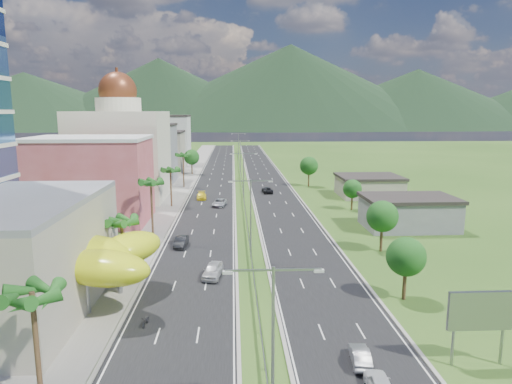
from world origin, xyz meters
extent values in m
plane|color=#2D5119|center=(0.00, 0.00, 0.00)|extent=(500.00, 500.00, 0.00)
cube|color=black|center=(-7.50, 90.00, 0.02)|extent=(11.00, 260.00, 0.04)
cube|color=black|center=(7.50, 90.00, 0.02)|extent=(11.00, 260.00, 0.04)
cube|color=gray|center=(-17.00, 90.00, 0.06)|extent=(7.00, 260.00, 0.12)
cube|color=gray|center=(0.00, 72.00, 0.62)|extent=(0.08, 216.00, 0.28)
cube|color=gray|center=(0.00, 174.00, 0.35)|extent=(0.10, 0.12, 0.70)
cylinder|color=gray|center=(0.00, -25.00, 5.50)|extent=(0.20, 0.20, 11.00)
cube|color=gray|center=(-1.44, -25.00, 10.80)|extent=(2.88, 0.12, 0.12)
cube|color=gray|center=(1.44, -25.00, 10.80)|extent=(2.88, 0.12, 0.12)
cube|color=silver|center=(-2.72, -25.00, 10.70)|extent=(0.60, 0.25, 0.18)
cube|color=silver|center=(2.72, -25.00, 10.70)|extent=(0.60, 0.25, 0.18)
cylinder|color=gray|center=(0.00, 10.00, 5.50)|extent=(0.20, 0.20, 11.00)
cube|color=gray|center=(-1.44, 10.00, 10.80)|extent=(2.88, 0.12, 0.12)
cube|color=gray|center=(1.44, 10.00, 10.80)|extent=(2.88, 0.12, 0.12)
cube|color=silver|center=(-2.72, 10.00, 10.70)|extent=(0.60, 0.25, 0.18)
cube|color=silver|center=(2.72, 10.00, 10.70)|extent=(0.60, 0.25, 0.18)
cylinder|color=gray|center=(0.00, 50.00, 5.50)|extent=(0.20, 0.20, 11.00)
cube|color=gray|center=(-1.44, 50.00, 10.80)|extent=(2.88, 0.12, 0.12)
cube|color=gray|center=(1.44, 50.00, 10.80)|extent=(2.88, 0.12, 0.12)
cube|color=silver|center=(-2.72, 50.00, 10.70)|extent=(0.60, 0.25, 0.18)
cube|color=silver|center=(2.72, 50.00, 10.70)|extent=(0.60, 0.25, 0.18)
cylinder|color=gray|center=(0.00, 95.00, 5.50)|extent=(0.20, 0.20, 11.00)
cube|color=gray|center=(-1.44, 95.00, 10.80)|extent=(2.88, 0.12, 0.12)
cube|color=gray|center=(1.44, 95.00, 10.80)|extent=(2.88, 0.12, 0.12)
cube|color=silver|center=(-2.72, 95.00, 10.70)|extent=(0.60, 0.25, 0.18)
cube|color=silver|center=(2.72, 95.00, 10.70)|extent=(0.60, 0.25, 0.18)
cylinder|color=gray|center=(0.00, 140.00, 5.50)|extent=(0.20, 0.20, 11.00)
cube|color=gray|center=(-1.44, 140.00, 10.80)|extent=(2.88, 0.12, 0.12)
cube|color=gray|center=(1.44, 140.00, 10.80)|extent=(2.88, 0.12, 0.12)
cube|color=silver|center=(-2.72, 140.00, 10.70)|extent=(0.60, 0.25, 0.18)
cube|color=silver|center=(2.72, 140.00, 10.70)|extent=(0.60, 0.25, 0.18)
cylinder|color=gray|center=(-24.00, -2.00, 2.00)|extent=(0.50, 0.50, 4.00)
cylinder|color=gray|center=(-17.00, -7.00, 2.00)|extent=(0.50, 0.50, 4.00)
cylinder|color=gray|center=(-21.00, -10.00, 2.00)|extent=(0.50, 0.50, 4.00)
cylinder|color=gray|center=(-15.00, -2.00, 2.00)|extent=(0.50, 0.50, 4.00)
cube|color=#B84B4D|center=(-28.00, 32.00, 7.50)|extent=(20.00, 15.00, 15.00)
cube|color=beige|center=(-28.00, 55.00, 10.00)|extent=(20.00, 20.00, 20.00)
cylinder|color=beige|center=(-28.00, 55.00, 21.50)|extent=(10.00, 10.00, 3.00)
sphere|color=brown|center=(-28.00, 55.00, 24.50)|extent=(8.40, 8.40, 8.40)
cube|color=slate|center=(-27.00, 80.00, 8.00)|extent=(16.00, 15.00, 16.00)
cube|color=gray|center=(-27.00, 102.00, 6.50)|extent=(16.00, 15.00, 13.00)
cube|color=silver|center=(-27.00, 125.00, 9.00)|extent=(16.00, 15.00, 18.00)
cylinder|color=gray|center=(15.00, -18.00, 1.60)|extent=(0.24, 0.24, 3.20)
cylinder|color=gray|center=(19.00, -18.00, 1.60)|extent=(0.24, 0.24, 3.20)
cube|color=#D85919|center=(17.00, -18.00, 4.60)|extent=(5.20, 0.35, 3.20)
cube|color=slate|center=(28.00, 25.00, 2.50)|extent=(15.00, 10.00, 5.00)
cube|color=gray|center=(30.00, 55.00, 2.20)|extent=(14.00, 12.00, 4.40)
cylinder|color=#47301C|center=(-15.50, -22.00, 4.25)|extent=(0.36, 0.36, 8.50)
cylinder|color=#47301C|center=(-15.50, 2.00, 3.75)|extent=(0.36, 0.36, 7.50)
cylinder|color=#47301C|center=(-15.50, 22.00, 4.50)|extent=(0.36, 0.36, 9.00)
cylinder|color=#47301C|center=(-15.50, 45.00, 4.00)|extent=(0.36, 0.36, 8.00)
cylinder|color=#47301C|center=(-15.50, 70.00, 4.40)|extent=(0.36, 0.36, 8.80)
cylinder|color=#47301C|center=(-15.50, 95.00, 2.45)|extent=(0.40, 0.40, 4.90)
sphere|color=#1F5A1C|center=(-15.50, 95.00, 5.60)|extent=(4.90, 4.90, 4.90)
cylinder|color=#47301C|center=(16.00, -5.00, 2.10)|extent=(0.40, 0.40, 4.20)
sphere|color=#1F5A1C|center=(16.00, -5.00, 4.80)|extent=(4.20, 4.20, 4.20)
cylinder|color=#47301C|center=(19.00, 12.00, 2.27)|extent=(0.40, 0.40, 4.55)
sphere|color=#1F5A1C|center=(19.00, 12.00, 5.20)|extent=(4.55, 4.55, 4.55)
cylinder|color=#47301C|center=(22.00, 40.00, 1.92)|extent=(0.40, 0.40, 3.85)
sphere|color=#1F5A1C|center=(22.00, 40.00, 4.40)|extent=(3.85, 3.85, 3.85)
cylinder|color=#47301C|center=(18.00, 70.00, 2.45)|extent=(0.40, 0.40, 4.90)
sphere|color=#1F5A1C|center=(18.00, 70.00, 5.60)|extent=(4.90, 4.90, 4.90)
imported|color=silver|center=(-4.93, 2.65, 0.90)|extent=(2.82, 5.31, 1.72)
imported|color=black|center=(-10.21, 15.66, 0.81)|extent=(1.91, 4.74, 1.53)
imported|color=#AAADB2|center=(-5.32, 45.01, 0.79)|extent=(3.34, 5.76, 1.51)
imported|color=yellow|center=(-9.69, 53.16, 0.80)|extent=(2.43, 5.37, 1.53)
imported|color=#95969C|center=(7.74, -17.42, 0.70)|extent=(1.85, 4.13, 1.32)
imported|color=black|center=(6.08, 60.46, 0.74)|extent=(2.69, 5.21, 1.40)
imported|color=black|center=(-10.72, -9.90, 0.64)|extent=(0.75, 1.93, 1.20)
camera|label=1|loc=(-2.34, -50.71, 20.10)|focal=32.00mm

